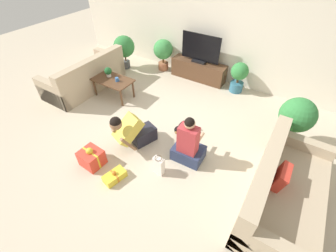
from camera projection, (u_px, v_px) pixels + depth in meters
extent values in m
plane|color=beige|center=(154.00, 132.00, 4.46)|extent=(16.00, 16.00, 0.00)
cube|color=silver|center=(216.00, 27.00, 5.26)|extent=(8.40, 0.06, 2.60)
cube|color=tan|center=(85.00, 79.00, 5.60)|extent=(0.92, 1.98, 0.41)
cube|color=tan|center=(91.00, 68.00, 5.19)|extent=(0.20, 1.98, 0.42)
cube|color=tan|center=(110.00, 62.00, 6.12)|extent=(0.92, 0.16, 0.59)
cube|color=tan|center=(53.00, 93.00, 4.97)|extent=(0.92, 0.16, 0.59)
cube|color=#E5566B|center=(96.00, 63.00, 5.51)|extent=(0.18, 0.34, 0.32)
cube|color=#9E4293|center=(75.00, 74.00, 5.10)|extent=(0.18, 0.34, 0.32)
cube|color=tan|center=(284.00, 197.00, 3.17)|extent=(0.92, 1.98, 0.41)
cube|color=tan|center=(267.00, 168.00, 3.03)|extent=(0.20, 1.98, 0.42)
cube|color=tan|center=(297.00, 152.00, 3.68)|extent=(0.92, 0.16, 0.59)
cube|color=red|center=(281.00, 177.00, 2.99)|extent=(0.18, 0.34, 0.32)
cube|color=brown|center=(112.00, 80.00, 5.13)|extent=(0.94, 0.54, 0.03)
cylinder|color=brown|center=(95.00, 87.00, 5.31)|extent=(0.04, 0.04, 0.42)
cylinder|color=brown|center=(121.00, 98.00, 4.98)|extent=(0.04, 0.04, 0.42)
cylinder|color=brown|center=(107.00, 80.00, 5.57)|extent=(0.04, 0.04, 0.42)
cylinder|color=brown|center=(133.00, 89.00, 5.25)|extent=(0.04, 0.04, 0.42)
cube|color=brown|center=(198.00, 70.00, 5.89)|extent=(1.44, 0.39, 0.47)
cube|color=black|center=(199.00, 61.00, 5.71)|extent=(0.35, 0.20, 0.05)
cube|color=black|center=(201.00, 48.00, 5.48)|extent=(1.01, 0.03, 0.65)
cylinder|color=#4C4C51|center=(126.00, 64.00, 6.44)|extent=(0.21, 0.21, 0.21)
cylinder|color=brown|center=(126.00, 58.00, 6.31)|extent=(0.04, 0.04, 0.17)
sphere|color=#337F3D|center=(124.00, 47.00, 6.09)|extent=(0.57, 0.57, 0.57)
cylinder|color=#A36042|center=(163.00, 66.00, 6.37)|extent=(0.28, 0.28, 0.21)
cylinder|color=brown|center=(163.00, 60.00, 6.25)|extent=(0.05, 0.05, 0.16)
sphere|color=#3D8E47|center=(163.00, 49.00, 6.05)|extent=(0.52, 0.52, 0.52)
cylinder|color=beige|center=(286.00, 139.00, 4.14)|extent=(0.30, 0.30, 0.26)
cylinder|color=brown|center=(290.00, 130.00, 4.00)|extent=(0.05, 0.05, 0.18)
sphere|color=#337F3D|center=(298.00, 115.00, 3.77)|extent=(0.59, 0.59, 0.59)
cylinder|color=#336B84|center=(236.00, 87.00, 5.51)|extent=(0.31, 0.31, 0.24)
cylinder|color=brown|center=(238.00, 80.00, 5.39)|extent=(0.06, 0.06, 0.12)
sphere|color=#337F3D|center=(240.00, 71.00, 5.23)|extent=(0.41, 0.41, 0.41)
cube|color=#23232D|center=(144.00, 135.00, 4.20)|extent=(0.42, 0.51, 0.28)
cube|color=gold|center=(128.00, 129.00, 3.87)|extent=(0.48, 0.60, 0.48)
sphere|color=#8E6647|center=(116.00, 124.00, 3.63)|extent=(0.21, 0.21, 0.21)
sphere|color=black|center=(115.00, 122.00, 3.60)|extent=(0.19, 0.19, 0.19)
cylinder|color=#8E6647|center=(120.00, 135.00, 4.03)|extent=(0.15, 0.29, 0.43)
cylinder|color=#8E6647|center=(129.00, 144.00, 3.86)|extent=(0.15, 0.29, 0.43)
cube|color=#283351|center=(188.00, 153.00, 3.89)|extent=(0.54, 0.42, 0.24)
cube|color=#AD3338|center=(188.00, 140.00, 3.61)|extent=(0.33, 0.21, 0.51)
sphere|color=tan|center=(190.00, 124.00, 3.39)|extent=(0.17, 0.17, 0.17)
sphere|color=black|center=(190.00, 122.00, 3.36)|extent=(0.16, 0.16, 0.16)
cylinder|color=tan|center=(200.00, 138.00, 3.74)|extent=(0.07, 0.26, 0.06)
cylinder|color=tan|center=(186.00, 133.00, 3.84)|extent=(0.07, 0.26, 0.06)
ellipsoid|color=black|center=(183.00, 126.00, 4.30)|extent=(0.16, 0.30, 0.18)
sphere|color=black|center=(178.00, 130.00, 4.16)|extent=(0.15, 0.15, 0.15)
sphere|color=olive|center=(177.00, 132.00, 4.13)|extent=(0.07, 0.07, 0.07)
cylinder|color=black|center=(188.00, 120.00, 4.39)|extent=(0.03, 0.10, 0.11)
cylinder|color=olive|center=(178.00, 133.00, 4.36)|extent=(0.04, 0.04, 0.10)
cylinder|color=olive|center=(183.00, 135.00, 4.32)|extent=(0.04, 0.04, 0.10)
cylinder|color=olive|center=(183.00, 128.00, 4.48)|extent=(0.04, 0.04, 0.10)
cylinder|color=olive|center=(187.00, 130.00, 4.44)|extent=(0.04, 0.04, 0.10)
cube|color=red|center=(92.00, 158.00, 3.77)|extent=(0.38, 0.35, 0.29)
cube|color=yellow|center=(92.00, 158.00, 3.77)|extent=(0.36, 0.05, 0.29)
sphere|color=yellow|center=(89.00, 151.00, 3.66)|extent=(0.12, 0.12, 0.12)
cube|color=yellow|center=(115.00, 176.00, 3.59)|extent=(0.27, 0.39, 0.13)
cube|color=orange|center=(115.00, 176.00, 3.59)|extent=(0.20, 0.07, 0.13)
sphere|color=orange|center=(114.00, 173.00, 3.53)|extent=(0.07, 0.07, 0.07)
cube|color=white|center=(159.00, 166.00, 3.62)|extent=(0.19, 0.11, 0.33)
torus|color=#4C3823|center=(158.00, 158.00, 3.50)|extent=(0.13, 0.13, 0.01)
cylinder|color=#386BAD|center=(117.00, 79.00, 5.02)|extent=(0.08, 0.08, 0.09)
torus|color=#386BAD|center=(119.00, 80.00, 5.00)|extent=(0.06, 0.01, 0.06)
cylinder|color=beige|center=(109.00, 75.00, 5.19)|extent=(0.11, 0.11, 0.07)
sphere|color=#1E5628|center=(108.00, 71.00, 5.12)|extent=(0.17, 0.17, 0.17)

